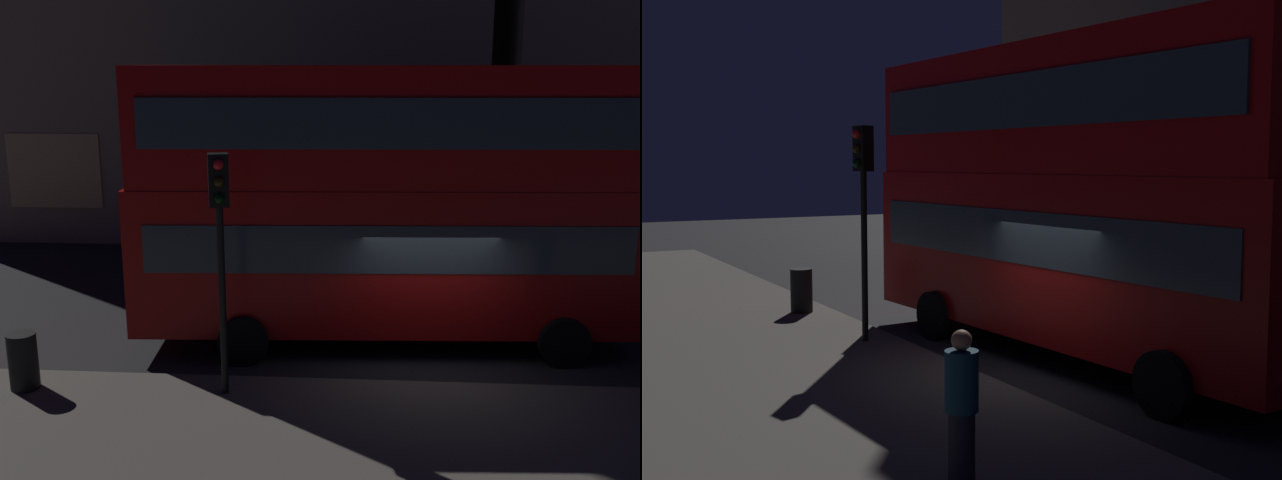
% 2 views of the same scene
% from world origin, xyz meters
% --- Properties ---
extents(ground_plane, '(80.00, 80.00, 0.00)m').
position_xyz_m(ground_plane, '(0.00, 0.00, 0.00)').
color(ground_plane, '#232326').
extents(double_decker_bus, '(10.05, 3.29, 5.55)m').
position_xyz_m(double_decker_bus, '(-0.85, 1.45, 3.08)').
color(double_decker_bus, '#9E0C0C').
rests_on(double_decker_bus, ground).
extents(traffic_light_near_kerb, '(0.37, 0.39, 4.08)m').
position_xyz_m(traffic_light_near_kerb, '(-3.53, -1.50, 3.05)').
color(traffic_light_near_kerb, black).
rests_on(traffic_light_near_kerb, sidewalk_slab).
extents(litter_bin, '(0.50, 0.50, 1.00)m').
position_xyz_m(litter_bin, '(-7.02, -1.55, 0.62)').
color(litter_bin, black).
rests_on(litter_bin, sidewalk_slab).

